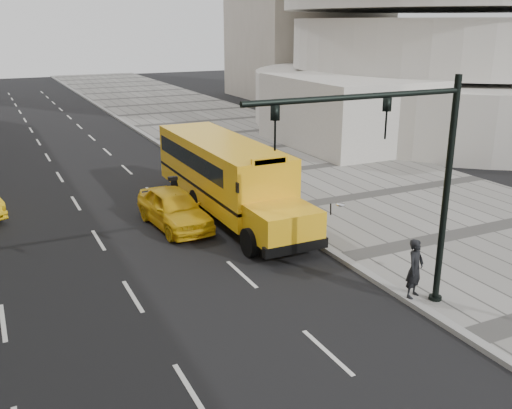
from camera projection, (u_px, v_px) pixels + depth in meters
name	position (u px, v px, depth m)	size (l,w,h in m)	color
ground	(125.00, 236.00, 21.35)	(140.00, 140.00, 0.00)	black
sidewalk_museum	(383.00, 194.00, 26.33)	(12.00, 140.00, 0.15)	gray
curb_museum	(268.00, 212.00, 23.83)	(0.30, 140.00, 0.15)	gray
school_bus	(224.00, 171.00, 23.64)	(2.96, 11.56, 3.19)	yellow
taxi_near	(174.00, 208.00, 22.11)	(1.78, 4.44, 1.51)	yellow
pedestrian	(415.00, 268.00, 16.06)	(0.63, 0.42, 1.74)	black
traffic_signal	(407.00, 170.00, 14.36)	(6.18, 0.36, 6.40)	black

